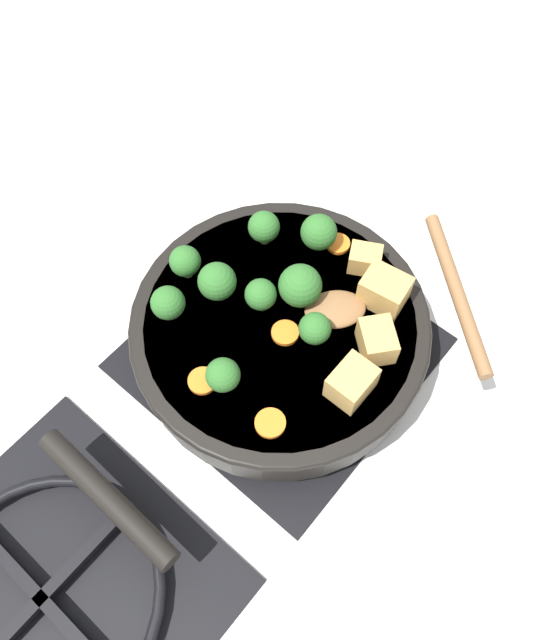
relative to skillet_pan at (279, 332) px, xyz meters
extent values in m
plane|color=silver|center=(0.00, 0.00, -0.06)|extent=(2.40, 2.40, 0.00)
cube|color=black|center=(0.00, 0.00, -0.05)|extent=(0.31, 0.31, 0.01)
torus|color=black|center=(0.00, 0.00, -0.04)|extent=(0.24, 0.24, 0.01)
cube|color=black|center=(0.00, 0.00, -0.04)|extent=(0.01, 0.23, 0.01)
cube|color=black|center=(0.00, 0.00, -0.04)|extent=(0.23, 0.01, 0.01)
cube|color=black|center=(0.00, 0.36, -0.05)|extent=(0.31, 0.31, 0.01)
torus|color=black|center=(0.00, 0.36, -0.04)|extent=(0.24, 0.24, 0.01)
cube|color=black|center=(0.00, 0.36, -0.04)|extent=(0.01, 0.23, 0.01)
cube|color=black|center=(0.00, 0.36, -0.04)|extent=(0.23, 0.01, 0.01)
cylinder|color=black|center=(0.00, 0.00, 0.00)|extent=(0.33, 0.33, 0.06)
cylinder|color=brown|center=(0.00, 0.00, 0.00)|extent=(0.30, 0.30, 0.05)
torus|color=black|center=(0.00, 0.00, 0.02)|extent=(0.33, 0.33, 0.01)
cylinder|color=black|center=(0.01, 0.25, 0.01)|extent=(0.18, 0.03, 0.02)
ellipsoid|color=brown|center=(-0.04, -0.05, 0.03)|extent=(0.08, 0.08, 0.01)
cylinder|color=brown|center=(-0.13, -0.15, 0.03)|extent=(0.17, 0.15, 0.02)
cube|color=tan|center=(-0.03, -0.12, 0.04)|extent=(0.04, 0.04, 0.03)
cube|color=tan|center=(-0.07, -0.10, 0.05)|extent=(0.05, 0.05, 0.04)
cube|color=tan|center=(-0.11, 0.01, 0.04)|extent=(0.04, 0.05, 0.04)
cube|color=tan|center=(-0.10, -0.04, 0.04)|extent=(0.06, 0.05, 0.03)
cylinder|color=#709956|center=(0.07, 0.02, 0.03)|extent=(0.01, 0.01, 0.01)
sphere|color=#2D6628|center=(0.07, 0.02, 0.05)|extent=(0.04, 0.04, 0.04)
cylinder|color=#709956|center=(-0.04, -0.01, 0.03)|extent=(0.01, 0.01, 0.01)
sphere|color=#2D6628|center=(-0.04, -0.01, 0.05)|extent=(0.03, 0.03, 0.03)
cylinder|color=#709956|center=(0.10, 0.07, 0.03)|extent=(0.01, 0.01, 0.01)
sphere|color=#2D6628|center=(0.10, 0.07, 0.05)|extent=(0.04, 0.04, 0.04)
cylinder|color=#709956|center=(0.12, 0.02, 0.03)|extent=(0.01, 0.01, 0.01)
sphere|color=#2D6628|center=(0.12, 0.02, 0.05)|extent=(0.04, 0.04, 0.04)
cylinder|color=#709956|center=(0.03, -0.11, 0.03)|extent=(0.01, 0.01, 0.01)
sphere|color=#2D6628|center=(0.03, -0.11, 0.05)|extent=(0.04, 0.04, 0.04)
cylinder|color=#709956|center=(0.08, -0.07, 0.03)|extent=(0.01, 0.01, 0.01)
sphere|color=#2D6628|center=(0.08, -0.07, 0.05)|extent=(0.04, 0.04, 0.04)
cylinder|color=#709956|center=(0.00, -0.04, 0.03)|extent=(0.01, 0.01, 0.01)
sphere|color=#2D6628|center=(0.00, -0.04, 0.06)|extent=(0.05, 0.05, 0.05)
cylinder|color=#709956|center=(0.03, 0.00, 0.03)|extent=(0.01, 0.01, 0.01)
sphere|color=#2D6628|center=(0.03, 0.00, 0.05)|extent=(0.04, 0.04, 0.04)
cylinder|color=#709956|center=(-0.01, 0.09, 0.03)|extent=(0.01, 0.01, 0.01)
sphere|color=#2D6628|center=(-0.01, 0.09, 0.05)|extent=(0.04, 0.04, 0.04)
cylinder|color=orange|center=(-0.07, 0.10, 0.03)|extent=(0.03, 0.03, 0.01)
cylinder|color=orange|center=(-0.02, 0.01, 0.03)|extent=(0.03, 0.03, 0.01)
cylinder|color=orange|center=(0.01, -0.12, 0.03)|extent=(0.03, 0.03, 0.01)
cylinder|color=orange|center=(0.01, 0.11, 0.03)|extent=(0.03, 0.03, 0.01)
camera|label=1|loc=(-0.21, 0.25, 0.62)|focal=35.00mm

